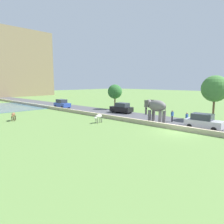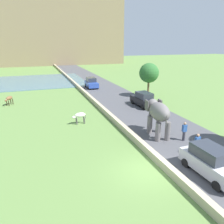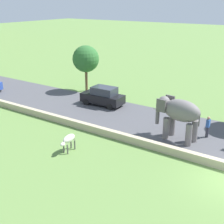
{
  "view_description": "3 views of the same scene",
  "coord_description": "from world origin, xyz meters",
  "px_view_note": "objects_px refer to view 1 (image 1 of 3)",
  "views": [
    {
      "loc": [
        -20.45,
        -9.89,
        5.33
      ],
      "look_at": [
        -2.01,
        7.47,
        1.67
      ],
      "focal_mm": 33.25,
      "sensor_mm": 36.0,
      "label": 1
    },
    {
      "loc": [
        -6.14,
        -10.83,
        7.75
      ],
      "look_at": [
        0.16,
        6.87,
        1.83
      ],
      "focal_mm": 35.95,
      "sensor_mm": 36.0,
      "label": 2
    },
    {
      "loc": [
        -15.42,
        -2.58,
        9.34
      ],
      "look_at": [
        2.08,
        9.23,
        1.55
      ],
      "focal_mm": 49.08,
      "sensor_mm": 36.0,
      "label": 3
    }
  ],
  "objects_px": {
    "person_beside_elephant": "(172,116)",
    "car_silver": "(203,122)",
    "car_black": "(122,108)",
    "person_trailing": "(187,118)",
    "cow_brown": "(13,115)",
    "elephant": "(156,107)",
    "car_blue": "(62,104)",
    "cow_white": "(99,117)"
  },
  "relations": [
    {
      "from": "person_beside_elephant",
      "to": "car_silver",
      "type": "bearing_deg",
      "value": -108.22
    },
    {
      "from": "car_black",
      "to": "person_trailing",
      "type": "bearing_deg",
      "value": -100.13
    },
    {
      "from": "car_silver",
      "to": "cow_brown",
      "type": "distance_m",
      "value": 24.62
    },
    {
      "from": "car_black",
      "to": "cow_brown",
      "type": "distance_m",
      "value": 16.97
    },
    {
      "from": "cow_brown",
      "to": "car_black",
      "type": "bearing_deg",
      "value": -21.53
    },
    {
      "from": "elephant",
      "to": "person_beside_elephant",
      "type": "relative_size",
      "value": 2.17
    },
    {
      "from": "person_beside_elephant",
      "to": "car_black",
      "type": "height_order",
      "value": "car_black"
    },
    {
      "from": "car_black",
      "to": "car_silver",
      "type": "bearing_deg",
      "value": -101.94
    },
    {
      "from": "elephant",
      "to": "car_black",
      "type": "xyz_separation_m",
      "value": [
        3.13,
        8.64,
        -1.14
      ]
    },
    {
      "from": "elephant",
      "to": "person_trailing",
      "type": "distance_m",
      "value": 4.2
    },
    {
      "from": "elephant",
      "to": "car_blue",
      "type": "height_order",
      "value": "elephant"
    },
    {
      "from": "person_trailing",
      "to": "cow_white",
      "type": "height_order",
      "value": "person_trailing"
    },
    {
      "from": "car_silver",
      "to": "cow_brown",
      "type": "bearing_deg",
      "value": 120.85
    },
    {
      "from": "person_trailing",
      "to": "cow_brown",
      "type": "relative_size",
      "value": 1.22
    },
    {
      "from": "cow_white",
      "to": "car_silver",
      "type": "bearing_deg",
      "value": -63.86
    },
    {
      "from": "elephant",
      "to": "cow_brown",
      "type": "bearing_deg",
      "value": 130.41
    },
    {
      "from": "car_silver",
      "to": "cow_white",
      "type": "bearing_deg",
      "value": 116.14
    },
    {
      "from": "elephant",
      "to": "car_silver",
      "type": "height_order",
      "value": "elephant"
    },
    {
      "from": "person_trailing",
      "to": "car_blue",
      "type": "xyz_separation_m",
      "value": [
        -0.9,
        26.08,
        0.03
      ]
    },
    {
      "from": "cow_brown",
      "to": "car_silver",
      "type": "bearing_deg",
      "value": -59.15
    },
    {
      "from": "cow_brown",
      "to": "car_blue",
      "type": "bearing_deg",
      "value": 29.93
    },
    {
      "from": "person_beside_elephant",
      "to": "car_blue",
      "type": "relative_size",
      "value": 0.4
    },
    {
      "from": "person_beside_elephant",
      "to": "person_trailing",
      "type": "xyz_separation_m",
      "value": [
        -0.6,
        -2.26,
        0.0
      ]
    },
    {
      "from": "car_black",
      "to": "person_beside_elephant",
      "type": "bearing_deg",
      "value": -99.04
    },
    {
      "from": "elephant",
      "to": "car_black",
      "type": "height_order",
      "value": "elephant"
    },
    {
      "from": "person_beside_elephant",
      "to": "cow_white",
      "type": "bearing_deg",
      "value": 136.25
    },
    {
      "from": "car_silver",
      "to": "car_black",
      "type": "bearing_deg",
      "value": 78.06
    },
    {
      "from": "car_black",
      "to": "cow_brown",
      "type": "height_order",
      "value": "car_black"
    },
    {
      "from": "car_silver",
      "to": "cow_brown",
      "type": "xyz_separation_m",
      "value": [
        -12.63,
        21.14,
        -0.06
      ]
    },
    {
      "from": "car_silver",
      "to": "cow_white",
      "type": "xyz_separation_m",
      "value": [
        -5.59,
        11.39,
        -0.06
      ]
    },
    {
      "from": "person_beside_elephant",
      "to": "elephant",
      "type": "bearing_deg",
      "value": 131.43
    },
    {
      "from": "car_blue",
      "to": "car_black",
      "type": "height_order",
      "value": "same"
    },
    {
      "from": "person_beside_elephant",
      "to": "person_trailing",
      "type": "relative_size",
      "value": 1.0
    },
    {
      "from": "person_beside_elephant",
      "to": "car_silver",
      "type": "height_order",
      "value": "car_silver"
    },
    {
      "from": "cow_white",
      "to": "person_beside_elephant",
      "type": "bearing_deg",
      "value": -43.75
    },
    {
      "from": "person_beside_elephant",
      "to": "cow_brown",
      "type": "distance_m",
      "value": 21.77
    },
    {
      "from": "cow_white",
      "to": "cow_brown",
      "type": "relative_size",
      "value": 1.05
    },
    {
      "from": "car_silver",
      "to": "car_black",
      "type": "xyz_separation_m",
      "value": [
        3.15,
        14.91,
        0.0
      ]
    },
    {
      "from": "cow_white",
      "to": "cow_brown",
      "type": "height_order",
      "value": "same"
    },
    {
      "from": "person_trailing",
      "to": "car_blue",
      "type": "relative_size",
      "value": 0.4
    },
    {
      "from": "cow_white",
      "to": "cow_brown",
      "type": "xyz_separation_m",
      "value": [
        -7.04,
        9.75,
        0.0
      ]
    },
    {
      "from": "cow_brown",
      "to": "person_trailing",
      "type": "bearing_deg",
      "value": -54.26
    }
  ]
}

